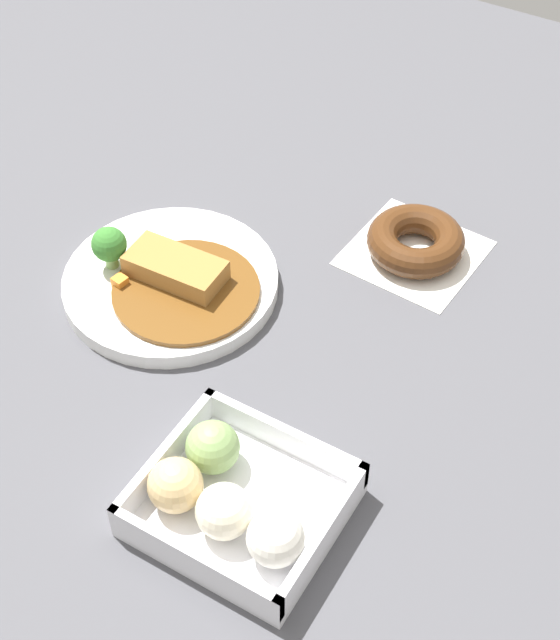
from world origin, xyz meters
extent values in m
plane|color=#4C4C51|center=(0.00, 0.00, 0.00)|extent=(1.60, 1.60, 0.00)
cylinder|color=white|center=(-0.04, 0.02, 0.01)|extent=(0.24, 0.24, 0.02)
cylinder|color=brown|center=(-0.01, 0.01, 0.02)|extent=(0.16, 0.16, 0.01)
cube|color=#A87538|center=(-0.03, 0.02, 0.04)|extent=(0.11, 0.06, 0.02)
cylinder|color=white|center=(-0.07, 0.04, 0.02)|extent=(0.06, 0.06, 0.00)
ellipsoid|color=yellow|center=(-0.07, 0.04, 0.03)|extent=(0.03, 0.03, 0.02)
cylinder|color=#8CB766|center=(-0.10, 0.01, 0.03)|extent=(0.01, 0.01, 0.02)
sphere|color=#387A2D|center=(-0.10, 0.01, 0.05)|extent=(0.04, 0.04, 0.04)
cube|color=orange|center=(-0.07, -0.02, 0.03)|extent=(0.02, 0.02, 0.01)
cube|color=white|center=(0.18, -0.18, 0.01)|extent=(0.17, 0.16, 0.01)
cube|color=white|center=(0.10, -0.18, 0.03)|extent=(0.01, 0.16, 0.03)
cube|color=white|center=(0.27, -0.18, 0.03)|extent=(0.01, 0.16, 0.03)
cube|color=white|center=(0.18, -0.25, 0.03)|extent=(0.17, 0.01, 0.03)
cube|color=white|center=(0.18, -0.11, 0.03)|extent=(0.17, 0.01, 0.03)
sphere|color=#DBB77A|center=(0.13, -0.21, 0.04)|extent=(0.05, 0.05, 0.05)
sphere|color=#EFE5C6|center=(0.18, -0.21, 0.04)|extent=(0.05, 0.05, 0.05)
sphere|color=silver|center=(0.23, -0.21, 0.04)|extent=(0.05, 0.05, 0.05)
sphere|color=#84A860|center=(0.14, -0.15, 0.04)|extent=(0.05, 0.05, 0.05)
cube|color=white|center=(0.17, 0.21, 0.00)|extent=(0.15, 0.15, 0.00)
torus|color=#4C2B14|center=(0.17, 0.21, 0.02)|extent=(0.11, 0.11, 0.03)
camera|label=1|loc=(0.45, -0.56, 0.74)|focal=53.43mm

